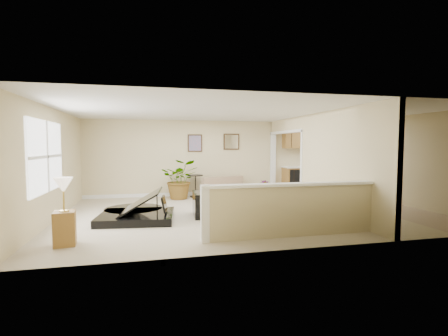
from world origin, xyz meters
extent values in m
plane|color=tan|center=(0.00, 0.00, 0.00)|extent=(9.00, 9.00, 0.00)
cube|color=#C8B788|center=(0.00, 3.00, 1.25)|extent=(9.00, 0.04, 2.50)
cube|color=#C8B788|center=(0.00, -3.00, 1.25)|extent=(9.00, 0.04, 2.50)
cube|color=#C8B788|center=(-4.50, 0.00, 1.25)|extent=(0.04, 6.00, 2.50)
cube|color=#C8B788|center=(4.50, 0.00, 1.25)|extent=(0.04, 6.00, 2.50)
cube|color=silver|center=(0.00, 0.00, 2.50)|extent=(9.00, 6.00, 0.04)
cube|color=tan|center=(3.15, 0.00, 0.00)|extent=(2.70, 6.00, 0.01)
cube|color=#C8B788|center=(1.80, -1.20, 1.25)|extent=(0.12, 3.60, 2.50)
cube|color=#C8B788|center=(1.80, 1.77, 2.30)|extent=(0.12, 2.35, 0.40)
cube|color=#C8B788|center=(0.15, -2.30, 0.47)|extent=(3.30, 0.12, 0.95)
cube|color=white|center=(0.15, -2.30, 0.96)|extent=(3.40, 0.22, 0.05)
cube|color=white|center=(-1.50, -2.30, 0.50)|extent=(0.14, 0.14, 1.00)
cube|color=white|center=(-4.49, -0.50, 1.45)|extent=(0.05, 2.15, 1.45)
cube|color=#3B2815|center=(-0.95, 2.98, 1.75)|extent=(0.48, 0.03, 0.58)
cube|color=#9A627B|center=(-0.95, 2.96, 1.75)|extent=(0.40, 0.01, 0.50)
cube|color=#3B2815|center=(0.30, 2.98, 1.80)|extent=(0.55, 0.03, 0.55)
cube|color=silver|center=(0.30, 2.96, 1.80)|extent=(0.46, 0.01, 0.46)
cube|color=olive|center=(3.30, 2.70, 0.45)|extent=(2.30, 0.60, 0.90)
cube|color=silver|center=(3.30, 2.70, 0.92)|extent=(2.36, 0.65, 0.04)
cube|color=black|center=(2.50, 2.69, 0.43)|extent=(0.60, 0.60, 0.84)
cube|color=olive|center=(3.30, 2.82, 1.95)|extent=(2.30, 0.35, 0.75)
cube|color=black|center=(-2.72, -0.36, 0.85)|extent=(1.74, 1.54, 0.33)
cylinder|color=black|center=(-2.88, 0.25, 0.85)|extent=(1.37, 1.37, 0.33)
cube|color=white|center=(-1.77, -0.36, 0.81)|extent=(0.36, 1.12, 0.02)
cube|color=black|center=(-2.83, -0.25, 1.15)|extent=(1.39, 1.40, 0.75)
cube|color=black|center=(-1.21, -0.24, 0.28)|extent=(0.48, 0.87, 0.57)
cube|color=#987B61|center=(0.02, 2.27, 0.21)|extent=(1.70, 1.30, 0.42)
cube|color=#987B61|center=(0.02, 2.60, 0.64)|extent=(1.48, 0.69, 0.44)
cube|color=#987B61|center=(-0.64, 2.27, 0.50)|extent=(0.45, 0.86, 0.16)
cube|color=#987B61|center=(0.68, 2.27, 0.50)|extent=(0.45, 0.86, 0.16)
cylinder|color=black|center=(-0.98, 2.65, 0.01)|extent=(0.36, 0.36, 0.03)
cylinder|color=black|center=(-0.98, 2.65, 0.36)|extent=(0.04, 0.04, 0.70)
cylinder|color=black|center=(-0.98, 2.65, 0.71)|extent=(0.50, 0.50, 0.03)
cylinder|color=black|center=(-1.50, 2.38, 0.12)|extent=(0.36, 0.36, 0.25)
imported|color=#1F4E17|center=(-1.50, 2.38, 0.62)|extent=(1.27, 1.15, 1.24)
cylinder|color=black|center=(1.25, 2.27, 0.10)|extent=(0.27, 0.27, 0.19)
imported|color=#1F4E17|center=(1.25, 2.27, 0.26)|extent=(0.35, 0.35, 0.53)
cube|color=olive|center=(-3.82, -1.96, 0.29)|extent=(0.38, 0.38, 0.58)
cylinder|color=gold|center=(-3.82, -1.96, 0.59)|extent=(0.15, 0.15, 0.02)
cylinder|color=gold|center=(-3.82, -1.96, 0.78)|extent=(0.03, 0.03, 0.39)
cone|color=beige|center=(-3.82, -1.96, 1.02)|extent=(0.31, 0.31, 0.25)
camera|label=1|loc=(-2.40, -7.76, 1.68)|focal=26.00mm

